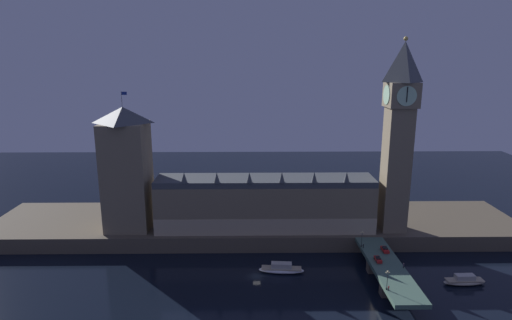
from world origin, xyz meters
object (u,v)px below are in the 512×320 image
Objects in this scene: clock_tower at (399,132)px; boat_downstream at (464,281)px; victoria_tower at (127,169)px; car_southbound_trail at (385,249)px; street_lamp_near at (387,278)px; street_lamp_far at (362,237)px; pedestrian_far_rail at (363,246)px; pedestrian_near_rail at (389,288)px; boat_upstream at (281,269)px; pedestrian_mid_walk at (404,265)px; car_northbound_lead at (378,259)px.

clock_tower reaches higher than boat_downstream.
victoria_tower is 3.89× the size of boat_downstream.
street_lamp_near is (-7.28, -25.44, 3.06)m from car_southbound_trail.
street_lamp_far is (88.88, -20.21, -20.54)m from victoria_tower.
clock_tower is 43.81× the size of pedestrian_far_rail.
victoria_tower is at bearing 150.68° from pedestrian_near_rail.
street_lamp_near is at bearing -90.00° from street_lamp_far.
street_lamp_near is 0.38× the size of boat_upstream.
car_southbound_trail is 0.75× the size of street_lamp_far.
boat_upstream is 60.59m from boat_downstream.
clock_tower is 41.34× the size of pedestrian_mid_walk.
pedestrian_far_rail is (-9.17, 15.35, -0.06)m from pedestrian_mid_walk.
clock_tower is 12.21× the size of street_lamp_near.
car_northbound_lead is 8.68m from car_southbound_trail.
clock_tower is 12.18× the size of street_lamp_far.
car_southbound_trail is 0.32× the size of boat_downstream.
pedestrian_mid_walk is at bearing 55.90° from pedestrian_near_rail.
victoria_tower is 8.98× the size of street_lamp_near.
boat_upstream is at bearing 142.89° from street_lamp_near.
victoria_tower reaches higher than street_lamp_far.
car_northbound_lead is at bearing 170.77° from boat_downstream.
pedestrian_mid_walk is at bearing 53.75° from street_lamp_near.
street_lamp_near is at bearing -29.19° from victoria_tower.
victoria_tower is 101.93m from car_southbound_trail.
boat_upstream is 1.14× the size of boat_downstream.
car_southbound_trail is 26.64m from street_lamp_near.
car_northbound_lead is 2.54× the size of pedestrian_far_rail.
street_lamp_far is at bearing 152.45° from boat_downstream.
pedestrian_mid_walk is 40.60m from boat_upstream.
street_lamp_far reaches higher than pedestrian_mid_walk.
car_northbound_lead is 0.27× the size of boat_upstream.
boat_upstream is at bearing -175.17° from car_southbound_trail.
clock_tower is at bearing 66.70° from car_southbound_trail.
pedestrian_far_rail is at bearing 156.69° from car_southbound_trail.
clock_tower reaches higher than car_southbound_trail.
boat_downstream is at bearing -26.29° from pedestrian_far_rail.
car_southbound_trail is at bearing 152.86° from boat_downstream.
clock_tower is 67.67m from boat_upstream.
victoria_tower reaches higher than car_northbound_lead.
clock_tower is at bearing -2.07° from victoria_tower.
street_lamp_near is (-16.07, -45.86, -35.40)m from clock_tower.
pedestrian_mid_walk is 0.13× the size of boat_downstream.
clock_tower is 4.63× the size of boat_upstream.
pedestrian_near_rail is 0.87× the size of pedestrian_mid_walk.
car_southbound_trail is (-8.79, -20.42, -38.46)m from clock_tower.
car_southbound_trail is at bearing 100.48° from pedestrian_mid_walk.
car_northbound_lead is at bearing -115.71° from clock_tower.
pedestrian_mid_walk is 17.88m from pedestrian_far_rail.
pedestrian_near_rail is 0.26× the size of street_lamp_near.
street_lamp_far is (-0.40, 29.94, 3.00)m from pedestrian_near_rail.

